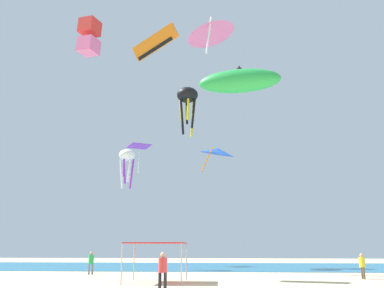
{
  "coord_description": "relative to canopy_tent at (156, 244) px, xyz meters",
  "views": [
    {
      "loc": [
        0.47,
        -21.17,
        2.02
      ],
      "look_at": [
        -1.87,
        8.43,
        9.39
      ],
      "focal_mm": 38.73,
      "sensor_mm": 36.0,
      "label": 1
    }
  ],
  "objects": [
    {
      "name": "kite_parafoil_orange",
      "position": [
        -2.28,
        10.87,
        18.84
      ],
      "size": [
        4.79,
        2.22,
        3.01
      ],
      "rotation": [
        0.0,
        0.0,
        2.74
      ],
      "color": "orange"
    },
    {
      "name": "kite_diamond_purple",
      "position": [
        -5.92,
        22.1,
        11.25
      ],
      "size": [
        3.27,
        3.27,
        3.3
      ],
      "rotation": [
        0.0,
        0.0,
        3.67
      ],
      "color": "purple"
    },
    {
      "name": "kite_octopus_white",
      "position": [
        -5.42,
        14.3,
        8.39
      ],
      "size": [
        2.13,
        2.13,
        3.88
      ],
      "rotation": [
        0.0,
        0.0,
        1.2
      ],
      "color": "white"
    },
    {
      "name": "kite_inflatable_green",
      "position": [
        5.34,
        4.0,
        11.82
      ],
      "size": [
        6.29,
        2.8,
        2.34
      ],
      "rotation": [
        0.0,
        0.0,
        6.15
      ],
      "color": "green"
    },
    {
      "name": "kite_delta_pink",
      "position": [
        3.02,
        8.99,
        18.8
      ],
      "size": [
        4.5,
        4.45,
        4.08
      ],
      "rotation": [
        0.0,
        0.0,
        1.55
      ],
      "color": "pink"
    },
    {
      "name": "person_near_tent",
      "position": [
        12.83,
        3.62,
        -1.22
      ],
      "size": [
        0.38,
        0.43,
        1.59
      ],
      "rotation": [
        0.0,
        0.0,
        4.77
      ],
      "color": "brown",
      "rests_on": "ground"
    },
    {
      "name": "canopy_tent",
      "position": [
        0.0,
        0.0,
        0.0
      ],
      "size": [
        3.37,
        3.21,
        2.26
      ],
      "color": "#B2B2B7",
      "rests_on": "ground"
    },
    {
      "name": "person_central",
      "position": [
        1.03,
        -4.22,
        -1.13
      ],
      "size": [
        0.44,
        0.42,
        1.76
      ],
      "rotation": [
        0.0,
        0.0,
        5.82
      ],
      "color": "black",
      "rests_on": "ground"
    },
    {
      "name": "kite_box_red",
      "position": [
        -6.76,
        5.14,
        16.57
      ],
      "size": [
        1.84,
        1.79,
        3.03
      ],
      "rotation": [
        0.0,
        0.0,
        4.39
      ],
      "color": "red"
    },
    {
      "name": "person_leftmost",
      "position": [
        -6.04,
        6.72,
        -1.18
      ],
      "size": [
        0.4,
        0.4,
        1.66
      ],
      "rotation": [
        0.0,
        0.0,
        0.84
      ],
      "color": "slate",
      "rests_on": "ground"
    },
    {
      "name": "kite_delta_blue",
      "position": [
        3.41,
        16.55,
        9.37
      ],
      "size": [
        4.93,
        4.93,
        2.94
      ],
      "rotation": [
        0.0,
        0.0,
        0.81
      ],
      "color": "blue"
    },
    {
      "name": "ocean_strip",
      "position": [
        3.61,
        20.05,
        -2.14
      ],
      "size": [
        110.0,
        19.28,
        0.03
      ],
      "primitive_type": "cube",
      "color": "#1E6B93",
      "rests_on": "ground"
    },
    {
      "name": "kite_octopus_black",
      "position": [
        0.03,
        19.65,
        16.46
      ],
      "size": [
        2.81,
        2.81,
        5.73
      ],
      "rotation": [
        0.0,
        0.0,
        1.75
      ],
      "color": "black"
    }
  ]
}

